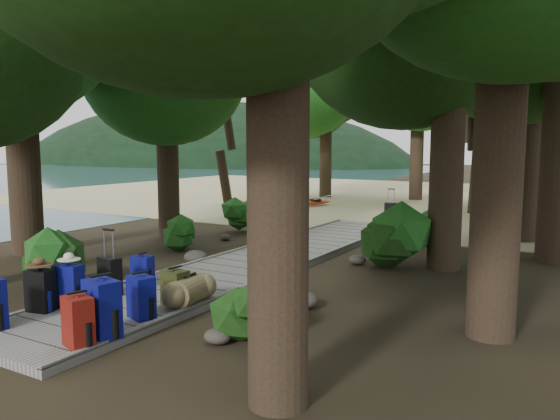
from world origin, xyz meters
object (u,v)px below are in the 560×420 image
Objects in this scene: backpack_left_d at (142,268)px; backpack_right_b at (102,306)px; lone_suitcase_on_sand at (391,212)px; sun_lounger at (486,211)px; backpack_left_c at (69,283)px; backpack_right_a at (78,319)px; kayak at (315,201)px; backpack_right_d at (175,286)px; duffel_right_khaki at (190,290)px; suitcase_on_boardwalk at (110,276)px; backpack_left_b at (40,288)px; backpack_right_c at (141,295)px.

backpack_left_d is 2.67m from backpack_right_b.
lone_suitcase_on_sand reaches higher than sun_lounger.
backpack_left_c is 1.33× the size of backpack_left_d.
backpack_right_a is 16.01m from kayak.
backpack_right_d reaches higher than sun_lounger.
backpack_right_d is at bearing -89.23° from sun_lounger.
kayak is (-4.60, 13.35, -0.13)m from duffel_right_khaki.
suitcase_on_boardwalk reaches higher than backpack_left_d.
suitcase_on_boardwalk is 10.74m from lone_suitcase_on_sand.
backpack_left_c is 0.20× the size of kayak.
backpack_left_d is 9.94m from lone_suitcase_on_sand.
kayak is at bearing 124.36° from backpack_right_a.
backpack_right_b is at bearing -66.11° from backpack_left_d.
sun_lounger is at bearing 95.44° from backpack_right_b.
duffel_right_khaki is 1.42m from suitcase_on_boardwalk.
duffel_right_khaki is 12.64m from sun_lounger.
kayak is at bearing 88.86° from backpack_left_b.
backpack_right_a reaches higher than sun_lounger.
kayak is at bearing -176.82° from sun_lounger.
suitcase_on_boardwalk is at bearing -59.82° from kayak.
backpack_right_b is 1.52m from backpack_right_d.
backpack_right_c is 1.39m from suitcase_on_boardwalk.
backpack_right_b reaches higher than backpack_right_c.
backpack_left_c is at bearing -60.60° from kayak.
kayak is 6.69m from sun_lounger.
backpack_left_c is at bearing 169.18° from backpack_right_b.
backpack_left_c is 1.29m from backpack_right_c.
backpack_right_d is at bearing -37.68° from backpack_left_d.
sun_lounger is (3.62, 13.82, -0.14)m from backpack_left_b.
lone_suitcase_on_sand is (-0.47, 12.45, -0.13)m from backpack_right_a.
backpack_right_d is at bearing 112.24° from backpack_right_a.
suitcase_on_boardwalk is at bearing 148.58° from backpack_right_b.
backpack_left_d is (-0.07, 1.56, -0.09)m from backpack_left_c.
backpack_left_b reaches higher than backpack_right_c.
duffel_right_khaki is at bearing 27.35° from backpack_left_b.
backpack_left_b reaches higher than duffel_right_khaki.
backpack_left_b is 0.19× the size of kayak.
backpack_left_d is 13.15m from kayak.
kayak is (-4.44, 13.48, -0.21)m from backpack_right_d.
backpack_right_b is (1.42, -0.65, 0.05)m from backpack_left_c.
backpack_right_d is 0.92× the size of duffel_right_khaki.
backpack_right_b is 0.44× the size of sun_lounger.
kayak is at bearing 113.62° from suitcase_on_boardwalk.
backpack_right_d is 10.59m from lone_suitcase_on_sand.
backpack_left_b reaches higher than suitcase_on_boardwalk.
backpack_right_a is at bearing -64.39° from backpack_right_c.
backpack_left_c is 1.53m from backpack_right_d.
backpack_left_c reaches higher than backpack_right_c.
suitcase_on_boardwalk is at bearing 72.76° from backpack_left_c.
backpack_left_b is 14.28m from sun_lounger.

